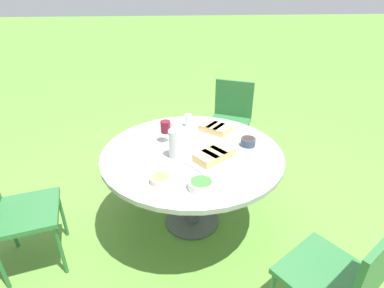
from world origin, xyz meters
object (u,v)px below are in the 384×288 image
at_px(water_pitcher, 175,143).
at_px(wine_glass, 165,127).
at_px(dining_table, 192,160).
at_px(handbag, 123,154).
at_px(chair_near_left, 231,115).
at_px(chair_near_right, 10,207).
at_px(chair_far_back, 344,276).

height_order(water_pitcher, wine_glass, water_pitcher).
xyz_separation_m(dining_table, handbag, (0.69, -1.02, -0.50)).
relative_size(dining_table, chair_near_left, 1.56).
xyz_separation_m(dining_table, wine_glass, (0.20, -0.18, 0.21)).
bearing_deg(wine_glass, dining_table, 137.85).
distance_m(chair_near_right, handbag, 1.50).
height_order(chair_near_left, water_pitcher, water_pitcher).
bearing_deg(wine_glass, handbag, -59.43).
relative_size(chair_near_left, chair_far_back, 1.00).
height_order(water_pitcher, handbag, water_pitcher).
bearing_deg(water_pitcher, chair_near_right, 12.44).
xyz_separation_m(dining_table, chair_far_back, (-0.68, 1.04, -0.10)).
bearing_deg(water_pitcher, handbag, -62.60).
relative_size(dining_table, handbag, 3.78).
distance_m(chair_near_right, wine_glass, 1.21).
height_order(dining_table, wine_glass, wine_glass).
bearing_deg(dining_table, wine_glass, -42.15).
height_order(dining_table, chair_near_left, chair_near_left).
xyz_separation_m(chair_near_left, water_pitcher, (0.68, 1.19, 0.29)).
xyz_separation_m(wine_glass, handbag, (0.50, -0.85, -0.71)).
distance_m(chair_near_left, water_pitcher, 1.41).
distance_m(dining_table, chair_near_right, 1.30).
height_order(chair_near_right, handbag, chair_near_right).
bearing_deg(chair_near_right, chair_far_back, 159.41).
relative_size(chair_near_right, chair_far_back, 1.00).
height_order(chair_far_back, handbag, chair_far_back).
relative_size(chair_far_back, wine_glass, 4.95).
height_order(dining_table, chair_far_back, chair_far_back).
distance_m(dining_table, chair_far_back, 1.25).
distance_m(chair_far_back, wine_glass, 1.53).
distance_m(water_pitcher, handbag, 1.41).
xyz_separation_m(chair_near_right, wine_glass, (-1.06, -0.49, 0.31)).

